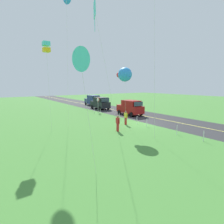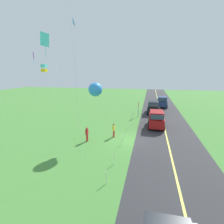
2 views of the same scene
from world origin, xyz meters
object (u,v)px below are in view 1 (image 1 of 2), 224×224
car_parked_east_far (93,100)px  person_adult_near (118,123)px  kite_purple_back (46,47)px  stop_sign (98,102)px  kite_blue_mid (124,74)px  kite_pink_drift (80,59)px  person_adult_companion (126,117)px  kite_red_low (95,12)px  car_parked_east_near (100,103)px  car_suv_foreground (130,107)px

car_parked_east_far → person_adult_near: car_parked_east_far is taller
car_parked_east_far → kite_purple_back: (-19.27, 14.95, 6.61)m
kite_purple_back → stop_sign: bearing=-48.0°
kite_blue_mid → kite_pink_drift: (-6.79, 7.93, 0.11)m
car_parked_east_far → kite_blue_mid: (-21.23, 8.01, 4.45)m
person_adult_companion → person_adult_near: bearing=-57.4°
car_parked_east_far → kite_red_low: (-22.84, 12.20, 8.87)m
person_adult_companion → kite_pink_drift: size_ratio=0.25×
car_parked_east_near → stop_sign: stop_sign is taller
stop_sign → kite_pink_drift: (-18.26, 11.57, 3.91)m
car_suv_foreground → stop_sign: stop_sign is taller
car_suv_foreground → kite_purple_back: (-4.54, 13.36, 6.61)m
person_adult_near → kite_red_low: 9.80m
car_parked_east_far → person_adult_companion: (-19.60, 6.45, -0.29)m
person_adult_companion → kite_red_low: bearing=-64.4°
person_adult_near → kite_blue_mid: size_ratio=0.25×
car_parked_east_far → kite_pink_drift: size_ratio=0.70×
car_parked_east_far → kite_blue_mid: size_ratio=0.70×
car_parked_east_near → kite_blue_mid: bearing=157.7°
kite_blue_mid → kite_purple_back: 7.53m
person_adult_companion → kite_purple_back: (0.33, 8.50, 6.90)m
person_adult_near → kite_red_low: (-1.36, 3.20, 9.16)m
car_parked_east_far → car_suv_foreground: bearing=173.9°
car_suv_foreground → person_adult_near: car_suv_foreground is taller
car_suv_foreground → kite_pink_drift: 20.09m
car_parked_east_far → stop_sign: 10.71m
person_adult_near → kite_red_low: kite_red_low is taller
person_adult_near → kite_blue_mid: bearing=-43.4°
car_parked_east_far → kite_red_low: bearing=151.9°
car_parked_east_near → person_adult_companion: car_parked_east_near is taller
kite_blue_mid → car_suv_foreground: bearing=-44.6°
person_adult_near → kite_pink_drift: 10.70m
car_suv_foreground → car_parked_east_near: 8.31m
car_suv_foreground → car_parked_east_near: same height
kite_red_low → car_parked_east_near: bearing=-32.0°
car_parked_east_far → kite_pink_drift: bearing=150.4°
kite_blue_mid → kite_purple_back: kite_purple_back is taller
person_adult_near → kite_red_low: size_ratio=0.15×
car_parked_east_far → stop_sign: size_ratio=1.72×
car_suv_foreground → kite_red_low: size_ratio=0.40×
kite_purple_back → kite_blue_mid: bearing=-105.8°
car_parked_east_far → person_adult_near: (-21.48, 9.00, -0.29)m
car_suv_foreground → person_adult_companion: size_ratio=2.75×
stop_sign → person_adult_companion: size_ratio=1.60×
kite_pink_drift → car_parked_east_far: bearing=-29.6°
stop_sign → person_adult_companion: (-9.84, 2.08, -0.94)m
car_parked_east_far → kite_purple_back: kite_purple_back is taller
kite_red_low → kite_blue_mid: 6.30m
kite_red_low → kite_pink_drift: 7.71m
car_suv_foreground → kite_blue_mid: bearing=135.4°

